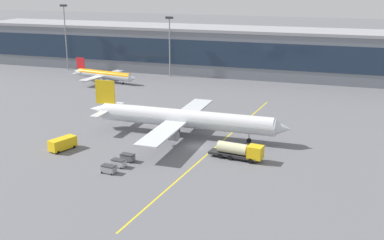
# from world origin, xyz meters

# --- Properties ---
(ground_plane) EXTENTS (700.00, 700.00, 0.00)m
(ground_plane) POSITION_xyz_m (0.00, 0.00, 0.00)
(ground_plane) COLOR slate
(apron_lead_in_line) EXTENTS (8.11, 79.65, 0.01)m
(apron_lead_in_line) POSITION_xyz_m (4.06, 2.00, 0.00)
(apron_lead_in_line) COLOR yellow
(apron_lead_in_line) RESTS_ON ground_plane
(terminal_building) EXTENTS (212.93, 20.71, 16.65)m
(terminal_building) POSITION_xyz_m (-4.50, 79.88, 8.35)
(terminal_building) COLOR slate
(terminal_building) RESTS_ON ground_plane
(main_airliner) EXTENTS (47.20, 37.60, 11.40)m
(main_airliner) POSITION_xyz_m (-4.76, 5.72, 4.06)
(main_airliner) COLOR silver
(main_airliner) RESTS_ON ground_plane
(fuel_tanker) EXTENTS (11.04, 3.97, 3.25)m
(fuel_tanker) POSITION_xyz_m (10.20, -4.65, 1.75)
(fuel_tanker) COLOR #232326
(fuel_tanker) RESTS_ON ground_plane
(lavatory_truck) EXTENTS (4.06, 6.23, 2.50)m
(lavatory_truck) POSITION_xyz_m (-25.62, -10.67, 1.42)
(lavatory_truck) COLOR yellow
(lavatory_truck) RESTS_ON ground_plane
(baggage_cart_0) EXTENTS (2.81, 1.90, 1.48)m
(baggage_cart_0) POSITION_xyz_m (-10.87, -18.67, 0.78)
(baggage_cart_0) COLOR gray
(baggage_cart_0) RESTS_ON ground_plane
(baggage_cart_1) EXTENTS (2.81, 1.90, 1.48)m
(baggage_cart_1) POSITION_xyz_m (-10.49, -15.49, 0.78)
(baggage_cart_1) COLOR #B2B7BC
(baggage_cart_1) RESTS_ON ground_plane
(baggage_cart_2) EXTENTS (2.81, 1.90, 1.48)m
(baggage_cart_2) POSITION_xyz_m (-10.11, -12.31, 0.78)
(baggage_cart_2) COLOR #595B60
(baggage_cart_2) RESTS_ON ground_plane
(commuter_jet_far) EXTENTS (25.93, 20.54, 7.58)m
(commuter_jet_far) POSITION_xyz_m (-49.05, 51.89, 2.50)
(commuter_jet_far) COLOR silver
(commuter_jet_far) RESTS_ON ground_plane
(apron_light_mast_0) EXTENTS (2.80, 0.50, 21.02)m
(apron_light_mast_0) POSITION_xyz_m (-31.31, 67.92, 12.45)
(apron_light_mast_0) COLOR gray
(apron_light_mast_0) RESTS_ON ground_plane
(apron_light_mast_1) EXTENTS (2.80, 0.50, 24.41)m
(apron_light_mast_1) POSITION_xyz_m (-73.07, 67.92, 14.21)
(apron_light_mast_1) COLOR gray
(apron_light_mast_1) RESTS_ON ground_plane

